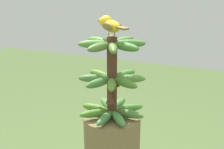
# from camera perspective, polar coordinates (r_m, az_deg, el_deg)

# --- Properties ---
(banana_bunch) EXTENTS (0.30, 0.30, 0.36)m
(banana_bunch) POSITION_cam_1_polar(r_m,az_deg,el_deg) (1.38, 0.00, -0.76)
(banana_bunch) COLOR #4C2D1E
(banana_bunch) RESTS_ON banana_tree
(perched_bird) EXTENTS (0.12, 0.17, 0.08)m
(perched_bird) POSITION_cam_1_polar(r_m,az_deg,el_deg) (1.34, -0.39, 8.83)
(perched_bird) COLOR #C68933
(perched_bird) RESTS_ON banana_bunch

